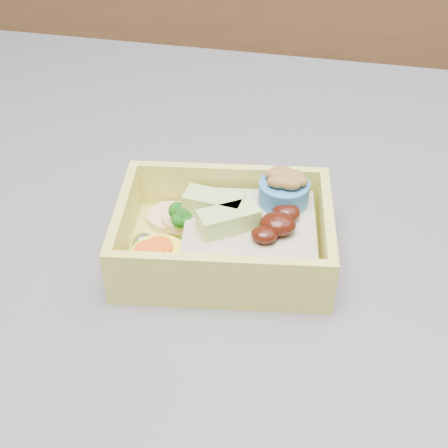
# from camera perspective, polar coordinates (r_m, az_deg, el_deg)

# --- Properties ---
(bento_box) EXTENTS (0.17, 0.14, 0.06)m
(bento_box) POSITION_cam_1_polar(r_m,az_deg,el_deg) (0.47, 0.64, -0.86)
(bento_box) COLOR #E1DE5D
(bento_box) RESTS_ON island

